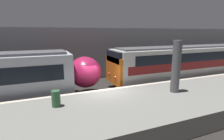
% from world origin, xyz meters
% --- Properties ---
extents(ground_plane, '(120.00, 120.00, 0.00)m').
position_xyz_m(ground_plane, '(0.00, 0.00, 0.00)').
color(ground_plane, '#282623').
extents(platform, '(40.00, 5.35, 1.06)m').
position_xyz_m(platform, '(0.00, -2.67, 0.53)').
color(platform, slate).
rests_on(platform, ground).
extents(station_rear_barrier, '(50.00, 0.15, 5.24)m').
position_xyz_m(station_rear_barrier, '(0.00, 6.84, 2.62)').
color(station_rear_barrier, '#939399').
rests_on(station_rear_barrier, ground).
extents(support_pillar_near, '(0.54, 0.54, 3.29)m').
position_xyz_m(support_pillar_near, '(3.99, -2.20, 2.69)').
color(support_pillar_near, '#56565B').
rests_on(support_pillar_near, platform).
extents(train_boxy, '(20.28, 3.01, 3.51)m').
position_xyz_m(train_boxy, '(11.58, 2.18, 1.80)').
color(train_boxy, black).
rests_on(train_boxy, ground).
extents(trash_bin, '(0.44, 0.44, 0.85)m').
position_xyz_m(trash_bin, '(-3.25, -1.69, 1.47)').
color(trash_bin, '#2D5B38').
rests_on(trash_bin, platform).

